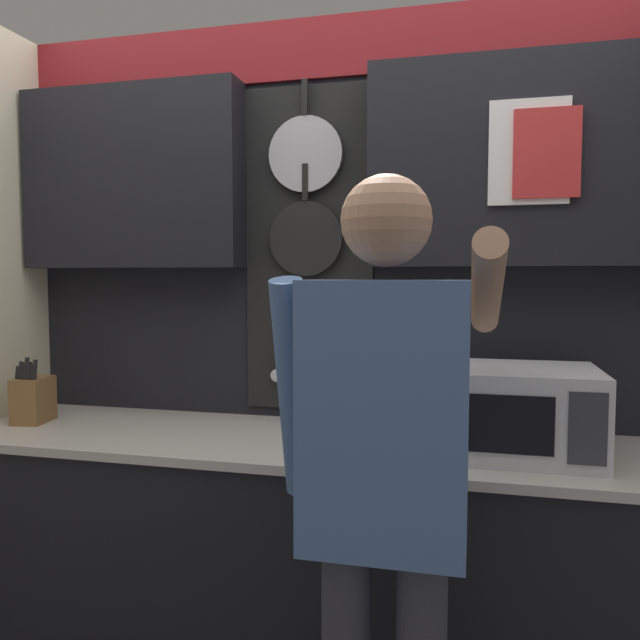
% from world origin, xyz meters
% --- Properties ---
extents(base_cabinet_counter, '(2.55, 0.64, 0.92)m').
position_xyz_m(base_cabinet_counter, '(0.00, -0.00, 0.46)').
color(base_cabinet_counter, black).
rests_on(base_cabinet_counter, ground_plane).
extents(back_wall_unit, '(3.12, 0.23, 2.45)m').
position_xyz_m(back_wall_unit, '(0.01, 0.28, 1.53)').
color(back_wall_unit, black).
rests_on(back_wall_unit, ground_plane).
extents(microwave, '(0.46, 0.40, 0.27)m').
position_xyz_m(microwave, '(0.68, -0.02, 1.06)').
color(microwave, silver).
rests_on(microwave, base_cabinet_counter).
extents(knife_block, '(0.13, 0.16, 0.26)m').
position_xyz_m(knife_block, '(-1.11, -0.02, 1.01)').
color(knife_block, brown).
rests_on(knife_block, base_cabinet_counter).
extents(person, '(0.54, 0.65, 1.71)m').
position_xyz_m(person, '(0.33, -0.61, 1.02)').
color(person, '#383842').
rests_on(person, ground_plane).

